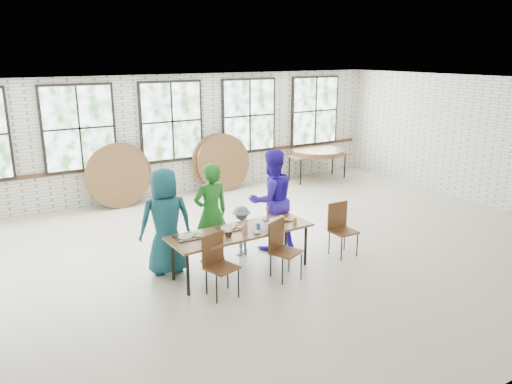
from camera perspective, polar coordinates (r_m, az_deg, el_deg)
room at (r=12.53m, az=-9.61°, el=7.76°), size 12.00×12.00×12.00m
dining_table at (r=8.12m, az=-1.70°, el=-4.72°), size 2.43×0.88×0.74m
chair_near_left at (r=7.47m, az=-4.44°, el=-7.70°), size 0.52×0.51×0.95m
chair_near_right at (r=8.01m, az=2.88°, el=-6.01°), size 0.55×0.54×0.95m
chair_spare at (r=9.03m, az=9.63°, el=-3.66°), size 0.42×0.41×0.95m
adult_teal at (r=8.20m, az=-10.28°, el=-3.32°), size 0.93×0.68×1.76m
adult_green at (r=8.50m, az=-5.16°, el=-2.45°), size 0.66×0.45×1.76m
toddler at (r=8.90m, az=-1.69°, el=-4.43°), size 0.65×0.47×0.91m
adult_blue at (r=9.05m, az=1.78°, el=-0.90°), size 0.94×0.75×1.86m
storage_table at (r=14.24m, az=7.06°, el=4.14°), size 1.85×0.89×0.74m
tabletop_clutter at (r=8.14m, az=-0.99°, el=-4.09°), size 2.08×0.64×0.11m
round_tops_stacked at (r=14.22m, az=7.08°, el=4.61°), size 1.50×1.50×0.13m
round_tops_leaning at (r=12.50m, az=-9.48°, el=2.64°), size 4.28×0.44×1.50m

